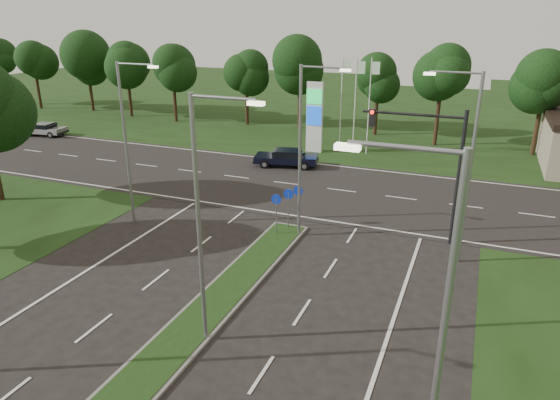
% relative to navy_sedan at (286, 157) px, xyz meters
% --- Properties ---
extents(verge_far, '(160.00, 50.00, 0.02)m').
position_rel_navy_sedan_xyz_m(verge_far, '(4.61, 26.99, -0.72)').
color(verge_far, black).
rests_on(verge_far, ground).
extents(cross_road, '(160.00, 12.00, 0.02)m').
position_rel_navy_sedan_xyz_m(cross_road, '(4.61, -4.01, -0.72)').
color(cross_road, black).
rests_on(cross_road, ground).
extents(median_kerb, '(2.00, 26.00, 0.12)m').
position_rel_navy_sedan_xyz_m(median_kerb, '(4.61, -24.01, -0.66)').
color(median_kerb, slate).
rests_on(median_kerb, ground).
extents(streetlight_median_near, '(2.53, 0.22, 9.00)m').
position_rel_navy_sedan_xyz_m(streetlight_median_near, '(5.61, -22.01, 4.36)').
color(streetlight_median_near, gray).
rests_on(streetlight_median_near, ground).
extents(streetlight_median_far, '(2.53, 0.22, 9.00)m').
position_rel_navy_sedan_xyz_m(streetlight_median_far, '(5.61, -12.01, 4.36)').
color(streetlight_median_far, gray).
rests_on(streetlight_median_far, ground).
extents(streetlight_left_far, '(2.53, 0.22, 9.00)m').
position_rel_navy_sedan_xyz_m(streetlight_left_far, '(-3.69, -14.01, 4.36)').
color(streetlight_left_far, gray).
rests_on(streetlight_left_far, ground).
extents(streetlight_right_far, '(2.53, 0.22, 9.00)m').
position_rel_navy_sedan_xyz_m(streetlight_right_far, '(13.41, -12.01, 4.36)').
color(streetlight_right_far, gray).
rests_on(streetlight_right_far, ground).
extents(streetlight_right_near, '(2.53, 0.22, 9.00)m').
position_rel_navy_sedan_xyz_m(streetlight_right_near, '(13.41, -26.01, 4.36)').
color(streetlight_right_near, gray).
rests_on(streetlight_right_near, ground).
extents(traffic_signal, '(5.10, 0.42, 7.00)m').
position_rel_navy_sedan_xyz_m(traffic_signal, '(11.80, -10.01, 3.93)').
color(traffic_signal, black).
rests_on(traffic_signal, ground).
extents(median_signs, '(1.16, 1.76, 2.38)m').
position_rel_navy_sedan_xyz_m(median_signs, '(4.61, -11.61, 1.00)').
color(median_signs, gray).
rests_on(median_signs, ground).
extents(gas_pylon, '(5.80, 1.26, 8.00)m').
position_rel_navy_sedan_xyz_m(gas_pylon, '(0.82, 5.04, 2.48)').
color(gas_pylon, silver).
rests_on(gas_pylon, ground).
extents(treeline_far, '(6.00, 6.00, 9.90)m').
position_rel_navy_sedan_xyz_m(treeline_far, '(4.71, 11.93, 6.11)').
color(treeline_far, black).
rests_on(treeline_far, ground).
extents(navy_sedan, '(5.18, 3.01, 1.34)m').
position_rel_navy_sedan_xyz_m(navy_sedan, '(0.00, 0.00, 0.00)').
color(navy_sedan, black).
rests_on(navy_sedan, ground).
extents(far_car_a, '(4.53, 2.46, 1.24)m').
position_rel_navy_sedan_xyz_m(far_car_a, '(-26.09, 0.91, -0.05)').
color(far_car_a, gray).
rests_on(far_car_a, ground).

